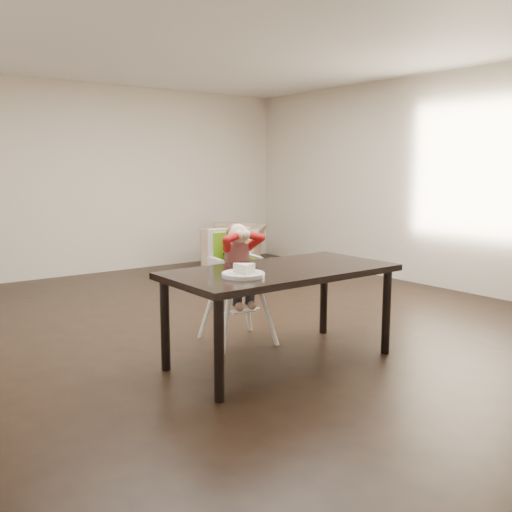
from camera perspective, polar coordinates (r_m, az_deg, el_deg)
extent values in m
plane|color=black|center=(5.69, -1.25, -6.67)|extent=(7.00, 7.00, 0.00)
cube|color=beige|center=(8.58, -15.16, 7.39)|extent=(6.00, 0.02, 2.70)
cube|color=beige|center=(7.64, 17.48, 7.14)|extent=(0.02, 7.00, 2.70)
cube|color=white|center=(5.61, -1.35, 20.95)|extent=(6.00, 7.00, 0.02)
cube|color=black|center=(4.43, 2.50, -1.55)|extent=(1.80, 0.90, 0.05)
cylinder|color=black|center=(3.76, -3.72, -9.37)|extent=(0.07, 0.07, 0.70)
cylinder|color=black|center=(4.82, 12.91, -5.48)|extent=(0.07, 0.07, 0.70)
cylinder|color=black|center=(4.37, -9.08, -6.84)|extent=(0.07, 0.07, 0.70)
cylinder|color=black|center=(5.31, 6.80, -3.99)|extent=(0.07, 0.07, 0.70)
cylinder|color=white|center=(4.78, -3.00, -6.29)|extent=(0.05, 0.05, 0.56)
cylinder|color=white|center=(4.95, 1.20, -5.74)|extent=(0.05, 0.05, 0.56)
cylinder|color=white|center=(5.13, -4.84, -5.24)|extent=(0.05, 0.05, 0.56)
cylinder|color=white|center=(5.29, -0.86, -4.78)|extent=(0.05, 0.05, 0.56)
cube|color=white|center=(4.97, -1.89, -2.39)|extent=(0.45, 0.42, 0.05)
cube|color=#70C018|center=(4.96, -1.89, -2.00)|extent=(0.36, 0.35, 0.03)
cube|color=white|center=(5.07, -2.65, 0.44)|extent=(0.40, 0.11, 0.42)
cube|color=#70C018|center=(5.04, -2.51, 0.28)|extent=(0.34, 0.08, 0.38)
cube|color=black|center=(4.95, -2.82, 0.12)|extent=(0.06, 0.18, 0.02)
cube|color=black|center=(5.00, -1.48, 0.22)|extent=(0.06, 0.18, 0.02)
cylinder|color=#A41912|center=(4.94, -1.90, -0.30)|extent=(0.26, 0.26, 0.27)
sphere|color=beige|center=(4.89, -1.81, 2.19)|extent=(0.21, 0.21, 0.18)
ellipsoid|color=brown|center=(4.91, -1.94, 2.45)|extent=(0.21, 0.20, 0.14)
sphere|color=beige|center=(4.79, -1.70, 2.11)|extent=(0.09, 0.09, 0.08)
sphere|color=beige|center=(4.82, -0.96, 2.15)|extent=(0.09, 0.09, 0.08)
cylinder|color=white|center=(4.08, -1.28, -1.93)|extent=(0.32, 0.32, 0.02)
torus|color=white|center=(4.08, -1.28, -1.74)|extent=(0.32, 0.32, 0.02)
imported|color=tan|center=(8.74, -2.06, 1.72)|extent=(1.17, 1.17, 0.88)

